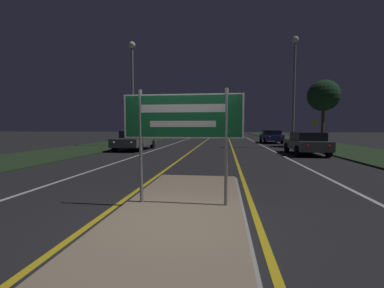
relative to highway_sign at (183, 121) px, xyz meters
The scene contains 19 objects.
ground_plane 1.95m from the highway_sign, 90.00° to the right, with size 160.00×160.00×0.00m, color #232326.
median_island 1.75m from the highway_sign, 90.00° to the left, with size 2.49×6.24×0.10m.
verge_left 21.51m from the highway_sign, 116.31° to the left, with size 5.00×100.00×0.08m.
verge_right 21.51m from the highway_sign, 63.69° to the left, with size 5.00×100.00×0.08m.
centre_line_yellow_left 24.32m from the highway_sign, 93.39° to the left, with size 0.12×70.00×0.01m.
centre_line_yellow_right 24.32m from the highway_sign, 86.61° to the left, with size 0.12×70.00×0.01m.
lane_line_white_left 24.64m from the highway_sign, 99.84° to the left, with size 0.12×70.00×0.01m.
lane_line_white_right 24.64m from the highway_sign, 80.16° to the left, with size 0.12×70.00×0.01m.
edge_line_white_left 25.33m from the highway_sign, 106.56° to the left, with size 0.10×70.00×0.01m.
edge_line_white_right 25.33m from the highway_sign, 73.44° to the left, with size 0.10×70.00×0.01m.
highway_sign is the anchor object (origin of this frame).
streetlight_left_near 17.14m from the highway_sign, 113.53° to the left, with size 0.55×0.55×8.57m.
streetlight_right_near 17.49m from the highway_sign, 68.81° to the left, with size 0.51×0.51×8.64m.
car_receding_0 12.63m from the highway_sign, 62.66° to the left, with size 1.89×4.20×1.36m.
car_receding_1 23.26m from the highway_sign, 75.88° to the left, with size 1.87×4.70×1.33m.
car_receding_2 34.51m from the highway_sign, 85.69° to the left, with size 1.86×4.44×1.44m.
car_approaching_0 14.18m from the highway_sign, 113.57° to the left, with size 2.02×4.77×1.38m.
warning_sign 20.83m from the highway_sign, 65.15° to the left, with size 0.60×0.06×2.28m.
roadside_palm_right 19.63m from the highway_sign, 62.87° to the left, with size 2.54×2.54×5.45m.
Camera 1 is at (0.85, -4.34, 1.68)m, focal length 24.00 mm.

